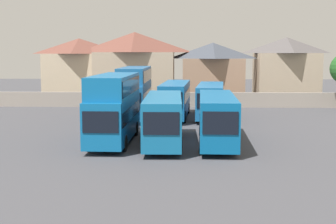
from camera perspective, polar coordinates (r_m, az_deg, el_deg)
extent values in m
plane|color=#424247|center=(52.59, 0.57, -0.13)|extent=(140.00, 140.00, 0.00)
cube|color=gray|center=(58.35, 0.72, 1.46)|extent=(56.00, 0.50, 1.80)
cube|color=#0F609D|center=(35.25, -6.39, -0.62)|extent=(2.78, 10.19, 3.02)
cube|color=black|center=(30.24, -7.99, -1.20)|extent=(2.27, 0.12, 1.36)
cube|color=black|center=(35.21, -6.40, -0.03)|extent=(2.80, 9.38, 0.95)
cube|color=#0F609D|center=(35.28, -6.37, 3.13)|extent=(2.72, 9.69, 1.56)
cube|color=black|center=(35.28, -6.37, 3.13)|extent=(2.80, 9.18, 1.09)
cylinder|color=black|center=(32.21, -5.20, -3.69)|extent=(0.32, 1.11, 1.10)
cylinder|color=black|center=(32.63, -9.33, -3.61)|extent=(0.32, 1.11, 1.10)
cylinder|color=black|center=(38.35, -3.84, -1.96)|extent=(0.32, 1.11, 1.10)
cylinder|color=black|center=(38.71, -7.33, -1.92)|extent=(0.32, 1.11, 1.10)
cube|color=#136499|center=(34.50, -0.53, -0.68)|extent=(2.68, 10.81, 3.09)
cube|color=black|center=(29.10, -0.82, -1.36)|extent=(2.20, 0.12, 1.39)
cube|color=black|center=(34.46, -0.53, -0.07)|extent=(2.71, 9.95, 0.97)
cylinder|color=black|center=(31.41, 1.41, -3.94)|extent=(0.32, 1.10, 1.10)
cylinder|color=black|center=(31.48, -2.79, -3.92)|extent=(0.32, 1.10, 1.10)
cylinder|color=black|center=(37.99, 1.35, -2.03)|extent=(0.32, 1.10, 1.10)
cylinder|color=black|center=(38.05, -2.12, -2.02)|extent=(0.32, 1.10, 1.10)
cube|color=#0B5A96|center=(34.83, 5.81, -0.61)|extent=(2.79, 11.13, 3.12)
cube|color=black|center=(29.28, 6.21, -1.31)|extent=(2.17, 0.15, 1.41)
cube|color=black|center=(34.78, 5.82, 0.00)|extent=(2.80, 10.25, 0.98)
cylinder|color=black|center=(31.73, 8.05, -3.89)|extent=(0.33, 1.11, 1.10)
cylinder|color=black|center=(31.64, 3.95, -3.87)|extent=(0.33, 1.11, 1.10)
cylinder|color=black|center=(38.47, 7.29, -1.98)|extent=(0.33, 1.11, 1.10)
cylinder|color=black|center=(38.40, 3.92, -1.95)|extent=(0.33, 1.11, 1.10)
cube|color=#1C5E99|center=(48.47, -3.95, 1.54)|extent=(2.58, 11.07, 3.14)
cube|color=black|center=(42.94, -4.72, 1.34)|extent=(2.27, 0.08, 1.41)
cube|color=black|center=(48.44, -3.95, 1.99)|extent=(2.62, 10.18, 0.99)
cube|color=#1C5E99|center=(48.58, -3.94, 4.35)|extent=(2.53, 10.52, 1.59)
cube|color=black|center=(48.58, -3.94, 4.35)|extent=(2.62, 9.96, 1.11)
cylinder|color=black|center=(45.12, -2.89, -0.61)|extent=(0.30, 1.10, 1.10)
cylinder|color=black|center=(45.39, -5.87, -0.60)|extent=(0.30, 1.10, 1.10)
cylinder|color=black|center=(51.91, -2.24, 0.38)|extent=(0.30, 1.10, 1.10)
cylinder|color=black|center=(52.14, -4.84, 0.39)|extent=(0.30, 1.10, 1.10)
cube|color=#1561A3|center=(48.69, 0.87, 1.61)|extent=(3.05, 11.32, 3.18)
cube|color=black|center=(43.07, 0.30, 1.42)|extent=(2.13, 0.20, 1.43)
cube|color=black|center=(48.65, 0.87, 2.05)|extent=(3.04, 10.43, 1.00)
cylinder|color=black|center=(45.33, 1.93, -0.57)|extent=(0.36, 1.12, 1.10)
cylinder|color=black|center=(45.51, -0.87, -0.54)|extent=(0.36, 1.12, 1.10)
cylinder|color=black|center=(52.21, 2.38, 0.42)|extent=(0.36, 1.12, 1.10)
cylinder|color=black|center=(52.37, -0.06, 0.45)|extent=(0.36, 1.12, 1.10)
cube|color=#1B65A4|center=(48.57, 5.05, 1.48)|extent=(3.31, 10.61, 3.03)
cube|color=black|center=(43.32, 4.85, 1.30)|extent=(2.16, 0.26, 1.36)
cube|color=black|center=(48.54, 5.06, 1.90)|extent=(3.28, 9.78, 0.95)
cylinder|color=black|center=(45.48, 6.34, -0.59)|extent=(0.39, 1.12, 1.10)
cylinder|color=black|center=(45.55, 3.49, -0.55)|extent=(0.39, 1.12, 1.10)
cylinder|color=black|center=(51.91, 6.39, 0.34)|extent=(0.39, 1.12, 1.10)
cylinder|color=black|center=(51.97, 3.90, 0.38)|extent=(0.39, 1.12, 1.10)
cube|color=#C6B293|center=(67.20, -10.37, 4.05)|extent=(8.71, 6.88, 6.43)
pyramid|color=brown|center=(67.13, -10.45, 7.67)|extent=(9.14, 7.22, 2.06)
cube|color=tan|center=(64.45, -3.93, 4.11)|extent=(10.33, 6.06, 6.62)
pyramid|color=brown|center=(64.39, -3.96, 8.23)|extent=(10.85, 6.36, 2.64)
cube|color=#9E7A60|center=(64.25, 5.29, 3.73)|extent=(7.89, 6.10, 5.80)
pyramid|color=#3D424C|center=(64.15, 5.33, 7.24)|extent=(8.29, 6.41, 2.07)
cube|color=tan|center=(66.92, 13.73, 3.99)|extent=(8.05, 6.59, 6.51)
pyramid|color=#514C4C|center=(66.85, 13.83, 7.67)|extent=(8.45, 6.91, 2.09)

